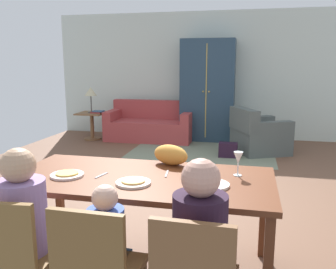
{
  "coord_description": "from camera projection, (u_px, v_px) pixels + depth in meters",
  "views": [
    {
      "loc": [
        0.88,
        -3.96,
        1.59
      ],
      "look_at": [
        0.04,
        -0.27,
        0.85
      ],
      "focal_mm": 38.36,
      "sensor_mm": 36.0,
      "label": 1
    }
  ],
  "objects": [
    {
      "name": "area_rug",
      "position": [
        202.0,
        152.0,
        6.64
      ],
      "size": [
        2.6,
        1.8,
        0.01
      ],
      "primitive_type": "cube",
      "color": "slate",
      "rests_on": "ground_plane"
    },
    {
      "name": "plate_near_child",
      "position": [
        133.0,
        183.0,
        2.53
      ],
      "size": [
        0.25,
        0.25,
        0.02
      ],
      "primitive_type": "cylinder",
      "color": "silver",
      "rests_on": "dining_table"
    },
    {
      "name": "armoire",
      "position": [
        208.0,
        91.0,
        7.5
      ],
      "size": [
        1.1,
        0.59,
        2.1
      ],
      "color": "#243B4F",
      "rests_on": "ground_plane"
    },
    {
      "name": "person_man",
      "position": [
        27.0,
        239.0,
        2.25
      ],
      "size": [
        0.31,
        0.41,
        1.11
      ],
      "color": "navy",
      "rests_on": "ground_plane"
    },
    {
      "name": "pizza_near_man",
      "position": [
        67.0,
        173.0,
        2.71
      ],
      "size": [
        0.17,
        0.17,
        0.01
      ],
      "primitive_type": "cylinder",
      "color": "gold",
      "rests_on": "plate_near_man"
    },
    {
      "name": "dining_chair_man",
      "position": [
        11.0,
        257.0,
        2.08
      ],
      "size": [
        0.46,
        0.46,
        0.87
      ],
      "color": "brown",
      "rests_on": "ground_plane"
    },
    {
      "name": "plate_near_man",
      "position": [
        67.0,
        175.0,
        2.71
      ],
      "size": [
        0.25,
        0.25,
        0.02
      ],
      "primitive_type": "cylinder",
      "color": "silver",
      "rests_on": "dining_table"
    },
    {
      "name": "couch",
      "position": [
        151.0,
        126.0,
        7.67
      ],
      "size": [
        1.81,
        0.86,
        0.82
      ],
      "color": "#A23B3B",
      "rests_on": "ground_plane"
    },
    {
      "name": "book_lower",
      "position": [
        97.0,
        112.0,
        7.55
      ],
      "size": [
        0.22,
        0.16,
        0.03
      ],
      "primitive_type": "cube",
      "color": "maroon",
      "rests_on": "side_table"
    },
    {
      "name": "book_upper",
      "position": [
        99.0,
        111.0,
        7.53
      ],
      "size": [
        0.22,
        0.16,
        0.03
      ],
      "primitive_type": "cube",
      "color": "#3A5979",
      "rests_on": "book_lower"
    },
    {
      "name": "dining_chair_child",
      "position": [
        97.0,
        268.0,
        1.97
      ],
      "size": [
        0.43,
        0.43,
        0.87
      ],
      "color": "brown",
      "rests_on": "ground_plane"
    },
    {
      "name": "cat",
      "position": [
        171.0,
        155.0,
        3.01
      ],
      "size": [
        0.36,
        0.27,
        0.17
      ],
      "primitive_type": "ellipsoid",
      "rotation": [
        0.0,
        0.0,
        -0.38
      ],
      "color": "orange",
      "rests_on": "dining_table"
    },
    {
      "name": "plate_near_woman",
      "position": [
        212.0,
        185.0,
        2.49
      ],
      "size": [
        0.25,
        0.25,
        0.02
      ],
      "primitive_type": "cylinder",
      "color": "white",
      "rests_on": "dining_table"
    },
    {
      "name": "person_child",
      "position": [
        109.0,
        262.0,
        2.14
      ],
      "size": [
        0.22,
        0.29,
        0.92
      ],
      "color": "#263D4F",
      "rests_on": "ground_plane"
    },
    {
      "name": "fork",
      "position": [
        101.0,
        175.0,
        2.72
      ],
      "size": [
        0.05,
        0.15,
        0.01
      ],
      "primitive_type": "cube",
      "rotation": [
        0.0,
        0.0,
        -0.23
      ],
      "color": "silver",
      "rests_on": "dining_table"
    },
    {
      "name": "side_table",
      "position": [
        92.0,
        122.0,
        7.67
      ],
      "size": [
        0.56,
        0.56,
        0.58
      ],
      "color": "brown",
      "rests_on": "ground_plane"
    },
    {
      "name": "pizza_near_child",
      "position": [
        133.0,
        181.0,
        2.53
      ],
      "size": [
        0.17,
        0.17,
        0.01
      ],
      "primitive_type": "cylinder",
      "color": "#E2A251",
      "rests_on": "plate_near_child"
    },
    {
      "name": "person_woman",
      "position": [
        200.0,
        260.0,
        2.01
      ],
      "size": [
        0.3,
        0.4,
        1.11
      ],
      "color": "#2D2E43",
      "rests_on": "ground_plane"
    },
    {
      "name": "table_lamp",
      "position": [
        91.0,
        92.0,
        7.55
      ],
      "size": [
        0.26,
        0.26,
        0.54
      ],
      "color": "#494542",
      "rests_on": "side_table"
    },
    {
      "name": "back_wall",
      "position": [
        209.0,
        75.0,
        7.82
      ],
      "size": [
        6.89,
        0.1,
        2.7
      ],
      "primitive_type": "cube",
      "color": "silver",
      "rests_on": "ground_plane"
    },
    {
      "name": "wine_glass",
      "position": [
        238.0,
        159.0,
        2.7
      ],
      "size": [
        0.07,
        0.07,
        0.19
      ],
      "color": "silver",
      "rests_on": "dining_table"
    },
    {
      "name": "handbag",
      "position": [
        228.0,
        150.0,
        6.22
      ],
      "size": [
        0.32,
        0.16,
        0.26
      ],
      "primitive_type": "cube",
      "color": "black",
      "rests_on": "ground_plane"
    },
    {
      "name": "dining_table",
      "position": [
        141.0,
        185.0,
        2.72
      ],
      "size": [
        1.98,
        0.94,
        0.76
      ],
      "color": "#5E2E17",
      "rests_on": "ground_plane"
    },
    {
      "name": "knife",
      "position": [
        167.0,
        174.0,
        2.76
      ],
      "size": [
        0.03,
        0.17,
        0.01
      ],
      "primitive_type": "cube",
      "rotation": [
        0.0,
        0.0,
        0.12
      ],
      "color": "silver",
      "rests_on": "dining_table"
    },
    {
      "name": "armchair",
      "position": [
        258.0,
        135.0,
        6.53
      ],
      "size": [
        1.15,
        1.14,
        0.82
      ],
      "color": "#4B5350",
      "rests_on": "ground_plane"
    },
    {
      "name": "ground_plane",
      "position": [
        180.0,
        183.0,
        4.92
      ],
      "size": [
        6.89,
        6.52,
        0.02
      ],
      "primitive_type": "cube",
      "color": "brown"
    }
  ]
}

